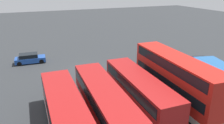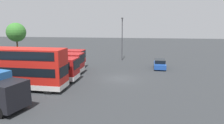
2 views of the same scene
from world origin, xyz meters
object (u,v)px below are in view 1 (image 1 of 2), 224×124
bus_double_decker_near_end (175,78)px  car_hatchback_silver (30,58)px  bus_single_deck_fourth (64,109)px  bus_single_deck_second (139,90)px  bus_single_deck_third (104,101)px  box_truck_blue (211,75)px

bus_double_decker_near_end → car_hatchback_silver: (12.60, -16.93, -1.75)m
bus_double_decker_near_end → bus_single_deck_fourth: bearing=0.6°
car_hatchback_silver → bus_single_deck_fourth: bearing=95.9°
bus_double_decker_near_end → bus_single_deck_second: size_ratio=1.05×
bus_double_decker_near_end → bus_single_deck_second: (3.67, -0.53, -0.83)m
bus_single_deck_third → bus_single_deck_second: bearing=-169.4°
bus_single_deck_third → box_truck_blue: bearing=-177.1°
box_truck_blue → bus_double_decker_near_end: bearing=5.2°
bus_single_deck_second → box_truck_blue: 8.75m
box_truck_blue → bus_single_deck_third: bearing=2.9°
bus_single_deck_fourth → box_truck_blue: bearing=-178.0°
bus_single_deck_third → car_hatchback_silver: 17.88m
bus_double_decker_near_end → box_truck_blue: 5.16m
box_truck_blue → bus_single_deck_fourth: bearing=2.0°
car_hatchback_silver → bus_single_deck_third: bearing=106.7°
bus_single_deck_second → box_truck_blue: bearing=179.6°
bus_single_deck_third → car_hatchback_silver: bus_single_deck_third is taller
bus_single_deck_fourth → bus_double_decker_near_end: bearing=-179.4°
box_truck_blue → car_hatchback_silver: 24.18m
bus_double_decker_near_end → bus_single_deck_third: (7.46, 0.18, -0.83)m
box_truck_blue → car_hatchback_silver: box_truck_blue is taller
bus_single_deck_third → bus_single_deck_fourth: (3.36, -0.08, -0.00)m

